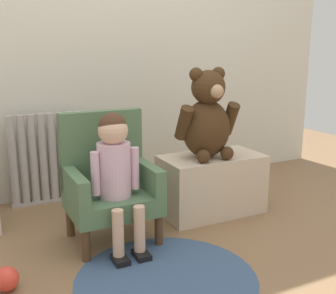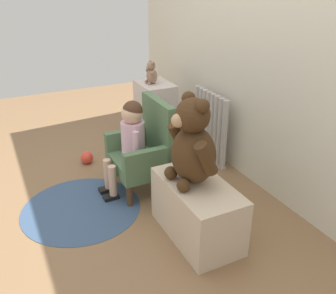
% 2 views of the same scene
% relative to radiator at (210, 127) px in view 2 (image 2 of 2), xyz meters
% --- Properties ---
extents(ground_plane, '(6.00, 6.00, 0.00)m').
position_rel_radiator_xyz_m(ground_plane, '(0.40, -1.20, -0.30)').
color(ground_plane, olive).
extents(back_wall, '(3.80, 0.05, 2.40)m').
position_rel_radiator_xyz_m(back_wall, '(0.40, 0.12, 0.90)').
color(back_wall, beige).
rests_on(back_wall, ground_plane).
extents(radiator, '(0.50, 0.05, 0.60)m').
position_rel_radiator_xyz_m(radiator, '(0.00, 0.00, 0.00)').
color(radiator, '#B2ADAA').
rests_on(radiator, ground_plane).
extents(small_dresser, '(0.38, 0.31, 0.57)m').
position_rel_radiator_xyz_m(small_dresser, '(-0.54, -0.26, -0.01)').
color(small_dresser, silver).
rests_on(small_dresser, ground_plane).
extents(child_armchair, '(0.45, 0.38, 0.68)m').
position_rel_radiator_xyz_m(child_armchair, '(0.19, -0.68, 0.01)').
color(child_armchair, '#4E6E4B').
rests_on(child_armchair, ground_plane).
extents(child_figure, '(0.25, 0.35, 0.70)m').
position_rel_radiator_xyz_m(child_figure, '(0.19, -0.79, 0.15)').
color(child_figure, '#D6ADC4').
rests_on(child_figure, ground_plane).
extents(low_bench, '(0.62, 0.33, 0.36)m').
position_rel_radiator_xyz_m(low_bench, '(0.86, -0.63, -0.11)').
color(low_bench, beige).
rests_on(low_bench, ground_plane).
extents(large_teddy_bear, '(0.39, 0.27, 0.53)m').
position_rel_radiator_xyz_m(large_teddy_bear, '(0.81, -0.64, 0.30)').
color(large_teddy_bear, '#402915').
rests_on(large_teddy_bear, low_bench).
extents(small_teddy_bear, '(0.15, 0.10, 0.20)m').
position_rel_radiator_xyz_m(small_teddy_bear, '(-0.54, -0.29, 0.37)').
color(small_teddy_bear, '#8E6D56').
rests_on(small_teddy_bear, small_dresser).
extents(floor_rug, '(0.82, 0.82, 0.01)m').
position_rel_radiator_xyz_m(floor_rug, '(0.27, -1.20, -0.29)').
color(floor_rug, '#375070').
rests_on(floor_rug, ground_plane).
extents(toy_ball, '(0.11, 0.11, 0.11)m').
position_rel_radiator_xyz_m(toy_ball, '(-0.38, -0.98, -0.24)').
color(toy_ball, '#E33F2F').
rests_on(toy_ball, ground_plane).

